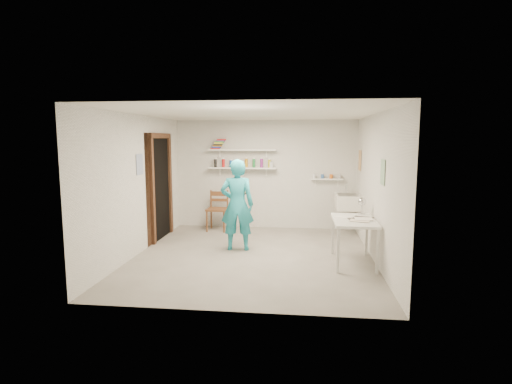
# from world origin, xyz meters

# --- Properties ---
(floor) EXTENTS (4.00, 4.50, 0.02)m
(floor) POSITION_xyz_m (0.00, 0.00, -0.01)
(floor) COLOR slate
(floor) RESTS_ON ground
(ceiling) EXTENTS (4.00, 4.50, 0.02)m
(ceiling) POSITION_xyz_m (0.00, 0.00, 2.41)
(ceiling) COLOR silver
(ceiling) RESTS_ON wall_back
(wall_back) EXTENTS (4.00, 0.02, 2.40)m
(wall_back) POSITION_xyz_m (0.00, 2.26, 1.20)
(wall_back) COLOR silver
(wall_back) RESTS_ON ground
(wall_front) EXTENTS (4.00, 0.02, 2.40)m
(wall_front) POSITION_xyz_m (0.00, -2.26, 1.20)
(wall_front) COLOR silver
(wall_front) RESTS_ON ground
(wall_left) EXTENTS (0.02, 4.50, 2.40)m
(wall_left) POSITION_xyz_m (-2.01, 0.00, 1.20)
(wall_left) COLOR silver
(wall_left) RESTS_ON ground
(wall_right) EXTENTS (0.02, 4.50, 2.40)m
(wall_right) POSITION_xyz_m (2.01, 0.00, 1.20)
(wall_right) COLOR silver
(wall_right) RESTS_ON ground
(doorway_recess) EXTENTS (0.02, 0.90, 2.00)m
(doorway_recess) POSITION_xyz_m (-1.99, 1.05, 1.00)
(doorway_recess) COLOR black
(doorway_recess) RESTS_ON wall_left
(corridor_box) EXTENTS (1.40, 1.50, 2.10)m
(corridor_box) POSITION_xyz_m (-2.70, 1.05, 1.05)
(corridor_box) COLOR brown
(corridor_box) RESTS_ON ground
(door_lintel) EXTENTS (0.06, 1.05, 0.10)m
(door_lintel) POSITION_xyz_m (-1.97, 1.05, 2.05)
(door_lintel) COLOR brown
(door_lintel) RESTS_ON wall_left
(door_jamb_near) EXTENTS (0.06, 0.10, 2.00)m
(door_jamb_near) POSITION_xyz_m (-1.97, 0.55, 1.00)
(door_jamb_near) COLOR brown
(door_jamb_near) RESTS_ON ground
(door_jamb_far) EXTENTS (0.06, 0.10, 2.00)m
(door_jamb_far) POSITION_xyz_m (-1.97, 1.55, 1.00)
(door_jamb_far) COLOR brown
(door_jamb_far) RESTS_ON ground
(shelf_lower) EXTENTS (1.50, 0.22, 0.03)m
(shelf_lower) POSITION_xyz_m (-0.50, 2.13, 1.35)
(shelf_lower) COLOR white
(shelf_lower) RESTS_ON wall_back
(shelf_upper) EXTENTS (1.50, 0.22, 0.03)m
(shelf_upper) POSITION_xyz_m (-0.50, 2.13, 1.75)
(shelf_upper) COLOR white
(shelf_upper) RESTS_ON wall_back
(ledge_shelf) EXTENTS (0.70, 0.14, 0.03)m
(ledge_shelf) POSITION_xyz_m (1.35, 2.17, 1.12)
(ledge_shelf) COLOR white
(ledge_shelf) RESTS_ON wall_back
(poster_left) EXTENTS (0.01, 0.28, 0.36)m
(poster_left) POSITION_xyz_m (-1.99, 0.05, 1.55)
(poster_left) COLOR #334C7F
(poster_left) RESTS_ON wall_left
(poster_right_a) EXTENTS (0.01, 0.34, 0.42)m
(poster_right_a) POSITION_xyz_m (1.99, 1.80, 1.55)
(poster_right_a) COLOR #995933
(poster_right_a) RESTS_ON wall_right
(poster_right_b) EXTENTS (0.01, 0.30, 0.38)m
(poster_right_b) POSITION_xyz_m (1.99, -0.55, 1.50)
(poster_right_b) COLOR #3F724C
(poster_right_b) RESTS_ON wall_right
(belfast_sink) EXTENTS (0.48, 0.60, 0.30)m
(belfast_sink) POSITION_xyz_m (1.75, 1.70, 0.70)
(belfast_sink) COLOR white
(belfast_sink) RESTS_ON wall_right
(man) EXTENTS (0.63, 0.45, 1.64)m
(man) POSITION_xyz_m (-0.33, 0.36, 0.82)
(man) COLOR teal
(man) RESTS_ON ground
(wall_clock) EXTENTS (0.30, 0.06, 0.29)m
(wall_clock) POSITION_xyz_m (-0.31, 0.58, 1.09)
(wall_clock) COLOR #EFE9A3
(wall_clock) RESTS_ON man
(wooden_chair) EXTENTS (0.45, 0.43, 0.93)m
(wooden_chair) POSITION_xyz_m (-1.01, 1.82, 0.47)
(wooden_chair) COLOR brown
(wooden_chair) RESTS_ON ground
(work_table) EXTENTS (0.65, 1.08, 0.72)m
(work_table) POSITION_xyz_m (1.64, -0.24, 0.36)
(work_table) COLOR silver
(work_table) RESTS_ON ground
(desk_lamp) EXTENTS (0.14, 0.14, 0.14)m
(desk_lamp) POSITION_xyz_m (1.82, 0.19, 0.94)
(desk_lamp) COLOR silver
(desk_lamp) RESTS_ON work_table
(spray_cans) EXTENTS (1.29, 0.06, 0.17)m
(spray_cans) POSITION_xyz_m (-0.50, 2.13, 1.45)
(spray_cans) COLOR black
(spray_cans) RESTS_ON shelf_lower
(book_stack) EXTENTS (0.32, 0.14, 0.22)m
(book_stack) POSITION_xyz_m (-1.03, 2.13, 1.88)
(book_stack) COLOR red
(book_stack) RESTS_ON shelf_upper
(ledge_pots) EXTENTS (0.48, 0.07, 0.09)m
(ledge_pots) POSITION_xyz_m (1.35, 2.17, 1.18)
(ledge_pots) COLOR silver
(ledge_pots) RESTS_ON ledge_shelf
(papers) EXTENTS (0.30, 0.22, 0.02)m
(papers) POSITION_xyz_m (1.64, -0.24, 0.73)
(papers) COLOR silver
(papers) RESTS_ON work_table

